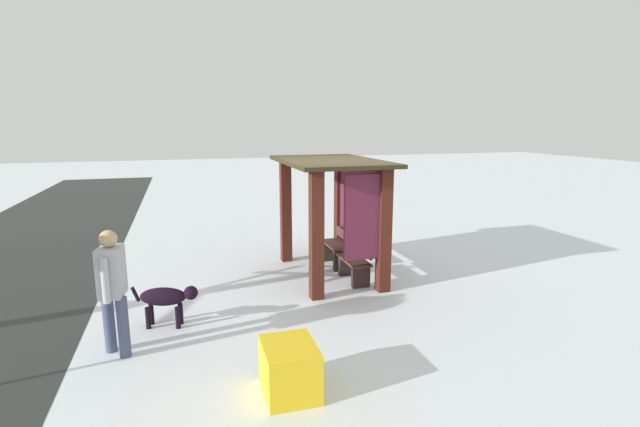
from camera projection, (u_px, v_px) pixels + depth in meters
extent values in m
plane|color=white|center=(330.00, 274.00, 8.88)|extent=(60.00, 60.00, 0.00)
cube|color=#461D14|center=(286.00, 211.00, 9.55)|extent=(0.21, 0.21, 2.14)
cube|color=#461D14|center=(316.00, 236.00, 7.45)|extent=(0.21, 0.21, 2.14)
cube|color=#461D14|center=(340.00, 208.00, 9.90)|extent=(0.21, 0.21, 2.14)
cube|color=#461D14|center=(384.00, 231.00, 7.80)|extent=(0.21, 0.21, 2.14)
cube|color=#2F2713|center=(330.00, 161.00, 8.46)|extent=(2.77, 1.73, 0.07)
cube|color=#5C1E34|center=(360.00, 205.00, 8.80)|extent=(2.03, 0.08, 1.45)
cube|color=#461D14|center=(358.00, 244.00, 8.94)|extent=(2.03, 0.06, 0.08)
cube|color=#5C1E34|center=(363.00, 217.00, 7.64)|extent=(0.08, 0.66, 1.45)
cube|color=#492923|center=(336.00, 245.00, 9.35)|extent=(0.89, 0.39, 0.04)
cube|color=#492923|center=(344.00, 234.00, 9.36)|extent=(0.85, 0.04, 0.20)
cube|color=black|center=(342.00, 260.00, 9.07)|extent=(0.12, 0.33, 0.42)
cube|color=black|center=(331.00, 251.00, 9.72)|extent=(0.12, 0.33, 0.42)
cube|color=#462F21|center=(354.00, 260.00, 8.43)|extent=(0.89, 0.37, 0.04)
cube|color=#462F21|center=(362.00, 249.00, 8.43)|extent=(0.85, 0.04, 0.20)
cube|color=#2C1F1D|center=(361.00, 277.00, 8.14)|extent=(0.12, 0.32, 0.38)
cube|color=#2C1F1D|center=(347.00, 265.00, 8.79)|extent=(0.12, 0.32, 0.38)
cube|color=#ABAEB8|center=(111.00, 272.00, 5.61)|extent=(0.42, 0.32, 0.62)
sphere|color=tan|center=(108.00, 239.00, 5.53)|extent=(0.21, 0.21, 0.21)
cylinder|color=#424A69|center=(123.00, 327.00, 5.68)|extent=(0.16, 0.16, 0.78)
cylinder|color=#424A69|center=(109.00, 323.00, 5.81)|extent=(0.16, 0.16, 0.78)
cylinder|color=#ABAEB8|center=(105.00, 281.00, 5.38)|extent=(0.10, 0.10, 0.56)
cylinder|color=#ABAEB8|center=(117.00, 268.00, 5.85)|extent=(0.10, 0.10, 0.56)
ellipsoid|color=black|center=(163.00, 297.00, 6.52)|extent=(0.41, 0.70, 0.26)
sphere|color=black|center=(191.00, 293.00, 6.52)|extent=(0.20, 0.20, 0.20)
cylinder|color=black|center=(135.00, 294.00, 6.51)|extent=(0.08, 0.14, 0.22)
cylinder|color=black|center=(178.00, 318.00, 6.51)|extent=(0.07, 0.07, 0.32)
cylinder|color=black|center=(181.00, 314.00, 6.66)|extent=(0.07, 0.07, 0.32)
cylinder|color=black|center=(148.00, 318.00, 6.50)|extent=(0.07, 0.07, 0.32)
cylinder|color=black|center=(151.00, 314.00, 6.65)|extent=(0.07, 0.07, 0.32)
cube|color=yellow|center=(290.00, 369.00, 4.94)|extent=(0.71, 0.57, 0.55)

